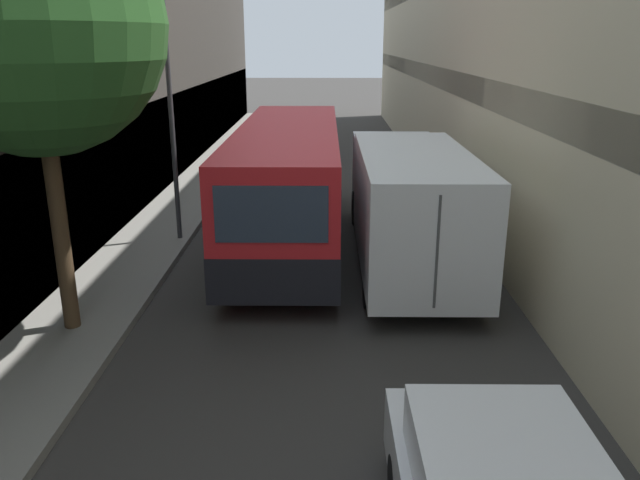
{
  "coord_description": "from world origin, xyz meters",
  "views": [
    {
      "loc": [
        0.15,
        0.66,
        5.06
      ],
      "look_at": [
        0.04,
        11.41,
        1.6
      ],
      "focal_mm": 35.0,
      "sensor_mm": 36.0,
      "label": 1
    }
  ],
  "objects_px": {
    "bus": "(289,182)",
    "street_lamp": "(167,60)",
    "box_truck": "(408,199)",
    "street_tree_left": "(33,25)",
    "panel_van": "(289,133)"
  },
  "relations": [
    {
      "from": "bus",
      "to": "street_lamp",
      "type": "bearing_deg",
      "value": -175.53
    },
    {
      "from": "box_truck",
      "to": "street_tree_left",
      "type": "distance_m",
      "value": 8.42
    },
    {
      "from": "box_truck",
      "to": "street_lamp",
      "type": "height_order",
      "value": "street_lamp"
    },
    {
      "from": "panel_van",
      "to": "box_truck",
      "type": "bearing_deg",
      "value": -76.07
    },
    {
      "from": "box_truck",
      "to": "street_tree_left",
      "type": "height_order",
      "value": "street_tree_left"
    },
    {
      "from": "bus",
      "to": "box_truck",
      "type": "height_order",
      "value": "bus"
    },
    {
      "from": "box_truck",
      "to": "panel_van",
      "type": "distance_m",
      "value": 14.85
    },
    {
      "from": "bus",
      "to": "panel_van",
      "type": "height_order",
      "value": "bus"
    },
    {
      "from": "bus",
      "to": "street_lamp",
      "type": "xyz_separation_m",
      "value": [
        -2.84,
        -0.22,
        3.01
      ]
    },
    {
      "from": "bus",
      "to": "box_truck",
      "type": "bearing_deg",
      "value": -28.52
    },
    {
      "from": "box_truck",
      "to": "panel_van",
      "type": "xyz_separation_m",
      "value": [
        -3.57,
        14.4,
        -0.52
      ]
    },
    {
      "from": "bus",
      "to": "street_lamp",
      "type": "height_order",
      "value": "street_lamp"
    },
    {
      "from": "street_lamp",
      "to": "street_tree_left",
      "type": "relative_size",
      "value": 0.88
    },
    {
      "from": "panel_van",
      "to": "street_tree_left",
      "type": "relative_size",
      "value": 0.59
    },
    {
      "from": "box_truck",
      "to": "street_tree_left",
      "type": "xyz_separation_m",
      "value": [
        -6.45,
        -3.92,
        3.74
      ]
    }
  ]
}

